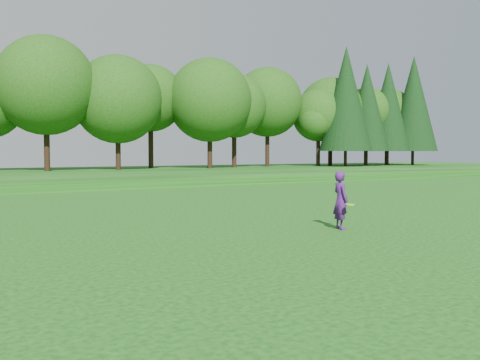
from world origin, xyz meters
TOP-DOWN VIEW (x-y plane):
  - ground at (0.00, 0.00)m, footprint 140.00×140.00m
  - berm at (0.00, 34.00)m, footprint 130.00×30.00m
  - walking_path at (0.00, 20.00)m, footprint 130.00×1.60m
  - treeline at (0.00, 38.00)m, footprint 104.00×7.00m
  - woman at (0.33, 0.14)m, footprint 0.55×1.00m

SIDE VIEW (x-z plane):
  - ground at x=0.00m, z-range 0.00..0.00m
  - walking_path at x=0.00m, z-range 0.00..0.04m
  - berm at x=0.00m, z-range 0.00..0.60m
  - woman at x=0.33m, z-range 0.00..1.71m
  - treeline at x=0.00m, z-range 0.60..15.60m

